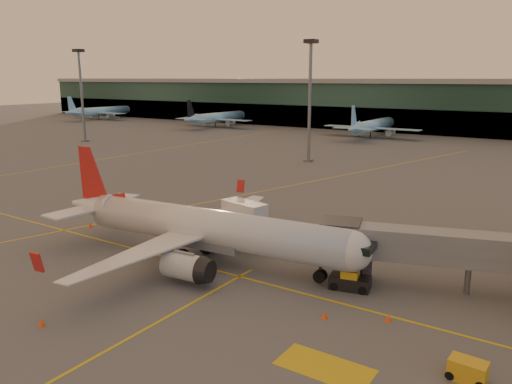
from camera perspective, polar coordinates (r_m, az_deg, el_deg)
The scene contains 16 objects.
ground at distance 45.83m, azimuth -10.79°, elevation -10.15°, with size 600.00×600.00×0.00m, color #4C4F54.
taxi_markings at distance 84.99m, azimuth 6.81°, elevation 0.74°, with size 100.12×173.00×0.01m.
terminal at distance 174.42m, azimuth 23.97°, elevation 8.84°, with size 400.00×20.00×17.60m.
mast_west_far at distance 151.07m, azimuth -19.34°, elevation 11.08°, with size 2.40×2.40×25.60m.
mast_west_near at distance 108.08m, azimuth 6.18°, elevation 11.28°, with size 2.40×2.40×25.60m.
distant_aircraft_row at distance 170.78m, azimuth 4.08°, elevation 6.88°, with size 225.00×34.00×13.00m.
main_airplane at distance 49.32m, azimuth -6.24°, elevation -4.11°, with size 34.74×31.36×10.48m.
jet_bridge at distance 45.52m, azimuth 24.96°, elevation -6.41°, with size 25.63×10.45×5.40m.
catering_truck at distance 56.50m, azimuth -1.30°, elevation -2.92°, with size 5.74×3.45×4.17m.
gpu_cart at distance 34.19m, azimuth 23.04°, elevation -18.29°, with size 2.29×1.45×1.30m.
pushback_tug at distance 44.33m, azimuth 10.69°, elevation -9.95°, with size 3.76×2.54×1.77m.
cone_nose at distance 39.63m, azimuth 14.89°, elevation -13.74°, with size 0.47×0.47×0.59m.
cone_tail at distance 64.03m, azimuth -18.40°, elevation -3.61°, with size 0.49×0.49×0.62m.
cone_wing_right at distance 40.85m, azimuth -23.32°, elevation -13.52°, with size 0.50×0.50×0.64m.
cone_wing_left at distance 63.38m, azimuth 2.87°, elevation -3.16°, with size 0.42×0.42×0.53m.
cone_fwd at distance 39.14m, azimuth 7.84°, elevation -13.74°, with size 0.47×0.47×0.60m.
Camera 1 is at (29.94, -29.81, 17.75)m, focal length 35.00 mm.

